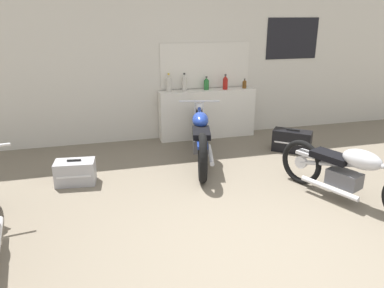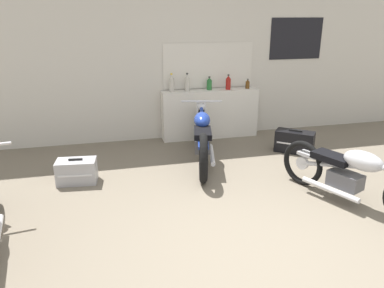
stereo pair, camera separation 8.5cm
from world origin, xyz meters
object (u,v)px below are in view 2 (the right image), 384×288
(bottle_center, at_px, (209,84))
(bottle_rightmost, at_px, (248,84))
(hard_case_silver, at_px, (77,171))
(motorcycle_silver, at_px, (352,174))
(motorcycle_blue, at_px, (202,137))
(bottle_leftmost, at_px, (172,83))
(bottle_left_center, at_px, (187,83))
(bottle_right_center, at_px, (228,83))
(hard_case_black, at_px, (294,142))

(bottle_center, bearing_deg, bottle_rightmost, -4.09)
(bottle_rightmost, distance_m, hard_case_silver, 3.35)
(motorcycle_silver, distance_m, motorcycle_blue, 2.13)
(bottle_leftmost, relative_size, bottle_left_center, 1.01)
(bottle_leftmost, xyz_separation_m, hard_case_silver, (-1.57, -1.47, -0.84))
(bottle_left_center, distance_m, bottle_center, 0.40)
(bottle_right_center, relative_size, bottle_rightmost, 1.54)
(bottle_center, relative_size, bottle_rightmost, 1.35)
(bottle_rightmost, bearing_deg, bottle_right_center, -178.92)
(bottle_center, xyz_separation_m, hard_case_silver, (-2.24, -1.47, -0.81))
(bottle_right_center, height_order, bottle_rightmost, bottle_right_center)
(motorcycle_blue, height_order, hard_case_silver, motorcycle_blue)
(bottle_leftmost, xyz_separation_m, bottle_center, (0.67, -0.00, -0.04))
(motorcycle_silver, height_order, hard_case_silver, motorcycle_silver)
(motorcycle_silver, relative_size, motorcycle_blue, 0.91)
(motorcycle_blue, distance_m, hard_case_silver, 1.84)
(bottle_center, relative_size, motorcycle_blue, 0.12)
(bottle_leftmost, height_order, hard_case_silver, bottle_leftmost)
(bottle_left_center, distance_m, hard_case_silver, 2.49)
(bottle_center, bearing_deg, bottle_left_center, -178.02)
(bottle_left_center, relative_size, hard_case_black, 0.49)
(bottle_right_center, distance_m, motorcycle_silver, 2.90)
(bottle_left_center, xyz_separation_m, motorcycle_blue, (-0.04, -1.16, -0.60))
(hard_case_silver, bearing_deg, bottle_center, 33.26)
(hard_case_silver, bearing_deg, bottle_left_center, 38.35)
(bottle_leftmost, bearing_deg, motorcycle_blue, -78.93)
(bottle_rightmost, xyz_separation_m, hard_case_black, (0.43, -1.06, -0.76))
(bottle_center, xyz_separation_m, motorcycle_silver, (0.89, -2.84, -0.58))
(bottle_center, xyz_separation_m, bottle_right_center, (0.33, -0.06, 0.01))
(bottle_right_center, bearing_deg, bottle_left_center, 176.64)
(motorcycle_silver, xyz_separation_m, hard_case_silver, (-3.13, 1.37, -0.23))
(bottle_rightmost, bearing_deg, bottle_left_center, 178.12)
(motorcycle_silver, bearing_deg, bottle_leftmost, 118.84)
(bottle_right_center, bearing_deg, hard_case_silver, -151.19)
(bottle_leftmost, relative_size, hard_case_black, 0.49)
(motorcycle_silver, bearing_deg, hard_case_black, 82.57)
(bottle_right_center, distance_m, bottle_rightmost, 0.37)
(bottle_center, height_order, hard_case_silver, bottle_center)
(bottle_center, bearing_deg, hard_case_black, -44.61)
(bottle_leftmost, height_order, motorcycle_silver, bottle_leftmost)
(bottle_leftmost, height_order, bottle_center, bottle_leftmost)
(bottle_rightmost, height_order, hard_case_black, bottle_rightmost)
(bottle_rightmost, bearing_deg, motorcycle_blue, -135.19)
(bottle_rightmost, xyz_separation_m, motorcycle_silver, (0.20, -2.79, -0.55))
(motorcycle_blue, bearing_deg, bottle_rightmost, 44.81)
(bottle_left_center, relative_size, motorcycle_silver, 0.17)
(motorcycle_blue, distance_m, hard_case_black, 1.58)
(bottle_right_center, distance_m, hard_case_silver, 3.04)
(motorcycle_silver, distance_m, hard_case_silver, 3.43)
(bottle_left_center, height_order, motorcycle_blue, bottle_left_center)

